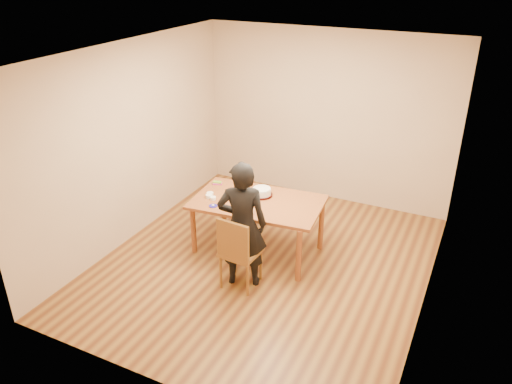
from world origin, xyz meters
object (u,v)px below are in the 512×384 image
at_px(cake_plate, 262,195).
at_px(person, 242,225).
at_px(cake, 262,192).
at_px(dining_table, 258,202).
at_px(dining_chair, 241,252).

xyz_separation_m(cake_plate, person, (0.17, -0.89, 0.04)).
distance_m(cake, person, 0.90).
bearing_deg(dining_table, cake_plate, 90.39).
distance_m(dining_table, cake_plate, 0.16).
distance_m(dining_table, dining_chair, 0.84).
relative_size(cake_plate, person, 0.18).
xyz_separation_m(dining_table, person, (0.15, -0.73, 0.07)).
height_order(dining_chair, person, person).
height_order(cake_plate, person, person).
xyz_separation_m(dining_table, cake, (-0.02, 0.16, 0.08)).
bearing_deg(dining_chair, cake_plate, 104.79).
distance_m(dining_chair, person, 0.35).
bearing_deg(person, dining_table, -100.51).
relative_size(cake, person, 0.15).
bearing_deg(dining_chair, person, 94.73).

